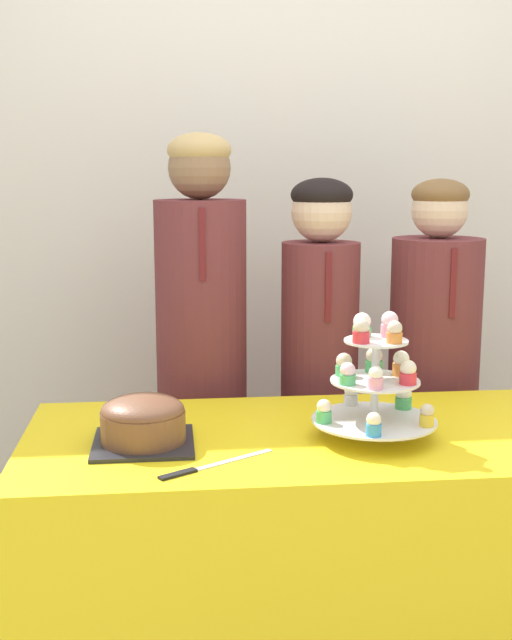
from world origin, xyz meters
TOP-DOWN VIEW (x-y plane):
  - wall_back at (0.00, 1.55)m, footprint 9.00×0.06m
  - table at (0.00, 0.35)m, footprint 1.70×0.71m
  - round_cake at (-0.54, 0.31)m, footprint 0.25×0.25m
  - cake_knife at (-0.41, 0.12)m, footprint 0.28×0.18m
  - cupcake_stand at (0.05, 0.29)m, footprint 0.32×0.32m
  - student_0 at (-0.36, 0.95)m, footprint 0.30×0.30m
  - student_1 at (0.03, 0.95)m, footprint 0.26×0.26m
  - student_2 at (0.42, 0.95)m, footprint 0.30×0.31m

SIDE VIEW (x-z plane):
  - table at x=0.00m, z-range 0.00..0.76m
  - student_2 at x=0.42m, z-range -0.04..1.38m
  - student_1 at x=0.03m, z-range -0.01..1.41m
  - student_0 at x=-0.36m, z-range -0.03..1.53m
  - cake_knife at x=-0.41m, z-range 0.76..0.77m
  - round_cake at x=-0.54m, z-range 0.76..0.89m
  - cupcake_stand at x=0.05m, z-range 0.76..1.08m
  - wall_back at x=0.00m, z-range 0.00..2.70m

